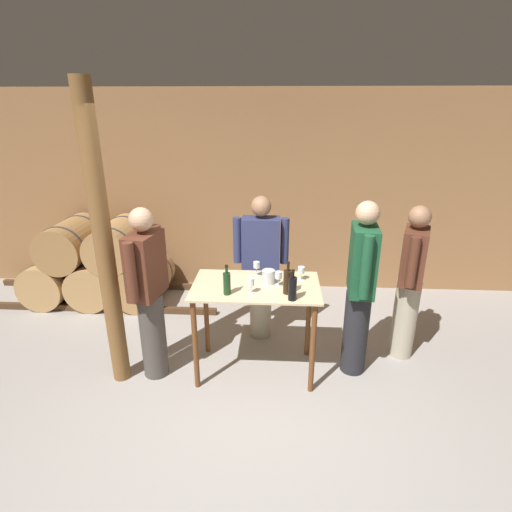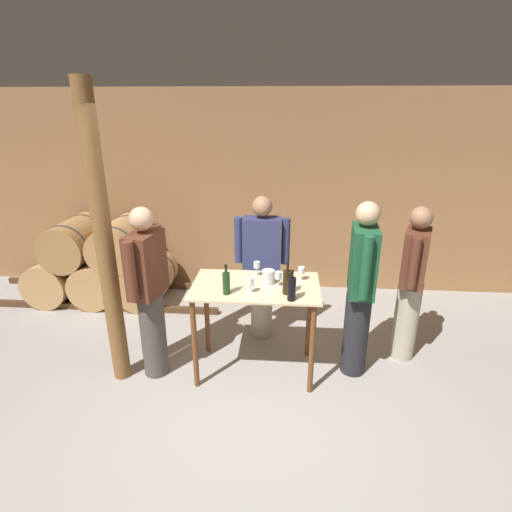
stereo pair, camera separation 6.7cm
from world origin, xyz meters
name	(u,v)px [view 2 (the right image)]	position (x,y,z in m)	size (l,w,h in m)	color
ground_plane	(248,432)	(0.00, 0.00, 0.00)	(14.00, 14.00, 0.00)	#9E9993
back_wall	(267,194)	(0.00, 2.85, 1.35)	(8.40, 0.05, 2.70)	#996B42
barrel_rack	(101,264)	(-2.19, 2.26, 0.49)	(3.25, 0.88, 1.11)	#4C331E
tasting_table	(255,302)	(0.00, 0.82, 0.75)	(1.18, 0.70, 0.93)	beige
wooden_post	(104,245)	(-1.30, 0.63, 1.35)	(0.16, 0.16, 2.70)	brown
wine_bottle_far_left	(226,282)	(-0.24, 0.62, 1.04)	(0.07, 0.07, 0.28)	#193819
wine_bottle_left	(287,282)	(0.29, 0.67, 1.04)	(0.08, 0.08, 0.30)	black
wine_bottle_center	(292,288)	(0.33, 0.55, 1.04)	(0.07, 0.07, 0.28)	black
wine_glass_near_left	(250,282)	(-0.03, 0.66, 1.03)	(0.06, 0.06, 0.14)	silver
wine_glass_near_center	(257,265)	(-0.01, 1.04, 1.04)	(0.06, 0.06, 0.14)	silver
wine_glass_near_right	(278,276)	(0.21, 0.82, 1.03)	(0.06, 0.06, 0.14)	silver
wine_glass_far_side	(301,271)	(0.42, 0.96, 1.03)	(0.06, 0.06, 0.13)	silver
ice_bucket	(268,277)	(0.11, 0.87, 1.00)	(0.12, 0.12, 0.13)	silver
person_host	(412,282)	(1.51, 1.18, 0.85)	(0.34, 0.56, 1.62)	#B7AD93
person_visitor_with_scarf	(149,291)	(-0.98, 0.71, 0.89)	(0.29, 0.58, 1.68)	#4C4742
person_visitor_bearded	(262,266)	(0.02, 1.47, 0.86)	(0.59, 0.24, 1.62)	#B7AD93
person_visitor_near_door	(360,288)	(0.96, 0.88, 0.91)	(0.25, 0.59, 1.72)	#232328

